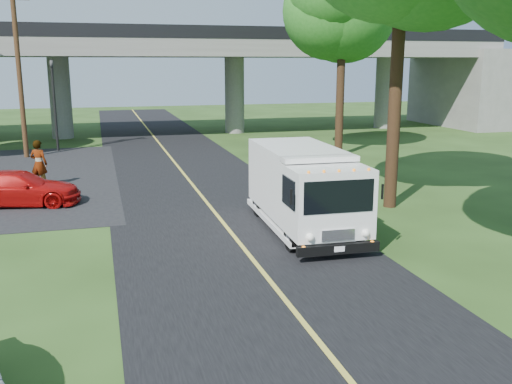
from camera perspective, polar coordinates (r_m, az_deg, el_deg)
name	(u,v)px	position (r m, az deg, el deg)	size (l,w,h in m)	color
ground	(322,347)	(10.71, 6.65, -15.19)	(120.00, 120.00, 0.00)	#243C15
road	(213,211)	(19.73, -4.28, -1.92)	(7.00, 90.00, 0.02)	black
lane_line	(213,211)	(19.73, -4.28, -1.86)	(0.12, 90.00, 0.01)	gold
overpass	(150,69)	(40.90, -10.57, 11.95)	(54.00, 10.00, 7.30)	slate
traffic_signal	(54,95)	(34.86, -19.56, 9.10)	(0.18, 0.22, 5.20)	black
utility_pole	(19,71)	(32.96, -22.61, 11.12)	(1.60, 0.26, 9.00)	#472D19
step_van	(304,187)	(17.24, 4.78, 0.53)	(2.39, 6.04, 2.51)	white
red_sedan	(19,188)	(22.10, -22.63, 0.34)	(1.73, 4.27, 1.24)	#B00C0A
pedestrian	(39,164)	(24.99, -20.89, 2.67)	(0.71, 0.47, 1.96)	gray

